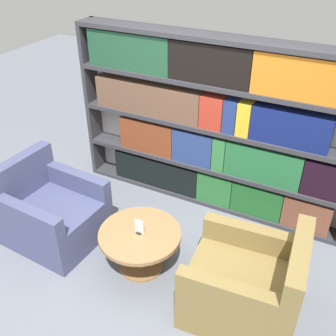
{
  "coord_description": "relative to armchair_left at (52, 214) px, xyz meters",
  "views": [
    {
      "loc": [
        1.37,
        -2.27,
        3.01
      ],
      "look_at": [
        -0.14,
        0.71,
        0.85
      ],
      "focal_mm": 42.0,
      "sensor_mm": 36.0,
      "label": 1
    }
  ],
  "objects": [
    {
      "name": "ground_plane",
      "position": [
        1.23,
        -0.08,
        -0.31
      ],
      "size": [
        14.0,
        14.0,
        0.0
      ],
      "primitive_type": "plane",
      "color": "slate"
    },
    {
      "name": "bookshelf",
      "position": [
        1.25,
        1.39,
        0.69
      ],
      "size": [
        3.23,
        0.3,
        2.02
      ],
      "color": "silver",
      "rests_on": "ground_plane"
    },
    {
      "name": "armchair_left",
      "position": [
        0.0,
        0.0,
        0.0
      ],
      "size": [
        0.98,
        0.88,
        0.9
      ],
      "rotation": [
        0.0,
        0.0,
        1.51
      ],
      "color": "#42476B",
      "rests_on": "ground_plane"
    },
    {
      "name": "armchair_right",
      "position": [
        2.17,
        0.0,
        0.0
      ],
      "size": [
        1.0,
        0.9,
        0.9
      ],
      "rotation": [
        0.0,
        0.0,
        -1.49
      ],
      "color": "olive",
      "rests_on": "ground_plane"
    },
    {
      "name": "coffee_table",
      "position": [
        1.08,
        0.03,
        0.02
      ],
      "size": [
        0.8,
        0.8,
        0.45
      ],
      "color": "olive",
      "rests_on": "ground_plane"
    },
    {
      "name": "table_sign",
      "position": [
        1.08,
        0.03,
        0.21
      ],
      "size": [
        0.09,
        0.06,
        0.15
      ],
      "color": "black",
      "rests_on": "coffee_table"
    }
  ]
}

